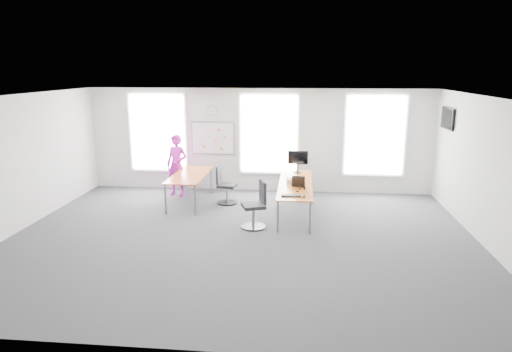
# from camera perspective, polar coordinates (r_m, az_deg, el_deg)

# --- Properties ---
(floor) EXTENTS (10.00, 10.00, 0.00)m
(floor) POSITION_cam_1_polar(r_m,az_deg,el_deg) (9.85, -1.88, -7.83)
(floor) COLOR #2A2B30
(floor) RESTS_ON ground
(ceiling) EXTENTS (10.00, 10.00, 0.00)m
(ceiling) POSITION_cam_1_polar(r_m,az_deg,el_deg) (9.20, -2.03, 9.87)
(ceiling) COLOR white
(ceiling) RESTS_ON ground
(wall_back) EXTENTS (10.00, 0.00, 10.00)m
(wall_back) POSITION_cam_1_polar(r_m,az_deg,el_deg) (13.32, 0.35, 4.47)
(wall_back) COLOR silver
(wall_back) RESTS_ON ground
(wall_front) EXTENTS (10.00, 0.00, 10.00)m
(wall_front) POSITION_cam_1_polar(r_m,az_deg,el_deg) (5.64, -7.43, -8.18)
(wall_front) COLOR silver
(wall_front) RESTS_ON ground
(wall_left) EXTENTS (0.00, 10.00, 10.00)m
(wall_left) POSITION_cam_1_polar(r_m,az_deg,el_deg) (11.22, -28.16, 1.19)
(wall_left) COLOR silver
(wall_left) RESTS_ON ground
(wall_right) EXTENTS (0.00, 10.00, 10.00)m
(wall_right) POSITION_cam_1_polar(r_m,az_deg,el_deg) (10.06, 27.56, 0.01)
(wall_right) COLOR silver
(wall_right) RESTS_ON ground
(window_left) EXTENTS (1.60, 0.06, 2.20)m
(window_left) POSITION_cam_1_polar(r_m,az_deg,el_deg) (13.86, -12.16, 5.36)
(window_left) COLOR white
(window_left) RESTS_ON wall_back
(window_mid) EXTENTS (1.60, 0.06, 2.20)m
(window_mid) POSITION_cam_1_polar(r_m,az_deg,el_deg) (13.23, 1.63, 5.28)
(window_mid) COLOR white
(window_mid) RESTS_ON wall_back
(window_right) EXTENTS (1.60, 0.06, 2.20)m
(window_right) POSITION_cam_1_polar(r_m,az_deg,el_deg) (13.36, 14.62, 4.93)
(window_right) COLOR white
(window_right) RESTS_ON wall_back
(desk_right) EXTENTS (0.83, 3.09, 0.75)m
(desk_right) POSITION_cam_1_polar(r_m,az_deg,el_deg) (11.42, 4.95, -1.17)
(desk_right) COLOR #BC6423
(desk_right) RESTS_ON ground
(desk_left) EXTENTS (0.87, 2.17, 0.79)m
(desk_left) POSITION_cam_1_polar(r_m,az_deg,el_deg) (12.31, -8.27, -0.08)
(desk_left) COLOR #BC6423
(desk_left) RESTS_ON ground
(chair_right) EXTENTS (0.62, 0.62, 1.08)m
(chair_right) POSITION_cam_1_polar(r_m,az_deg,el_deg) (10.37, 0.00, -3.96)
(chair_right) COLOR black
(chair_right) RESTS_ON ground
(chair_left) EXTENTS (0.55, 0.55, 1.03)m
(chair_left) POSITION_cam_1_polar(r_m,az_deg,el_deg) (12.24, -3.90, -1.38)
(chair_left) COLOR black
(chair_left) RESTS_ON ground
(person) EXTENTS (0.73, 0.58, 1.75)m
(person) POSITION_cam_1_polar(r_m,az_deg,el_deg) (13.10, -9.87, 1.34)
(person) COLOR #C41AAA
(person) RESTS_ON ground
(whiteboard) EXTENTS (1.20, 0.03, 0.90)m
(whiteboard) POSITION_cam_1_polar(r_m,az_deg,el_deg) (13.47, -5.41, 4.73)
(whiteboard) COLOR silver
(whiteboard) RESTS_ON wall_back
(wall_clock) EXTENTS (0.30, 0.04, 0.30)m
(wall_clock) POSITION_cam_1_polar(r_m,az_deg,el_deg) (13.38, -5.49, 8.12)
(wall_clock) COLOR gray
(wall_clock) RESTS_ON wall_back
(tv) EXTENTS (0.06, 0.90, 0.55)m
(tv) POSITION_cam_1_polar(r_m,az_deg,el_deg) (12.72, 22.85, 6.64)
(tv) COLOR black
(tv) RESTS_ON wall_right
(keyboard) EXTENTS (0.46, 0.19, 0.02)m
(keyboard) POSITION_cam_1_polar(r_m,az_deg,el_deg) (10.25, 4.42, -2.50)
(keyboard) COLOR black
(keyboard) RESTS_ON desk_right
(mouse) EXTENTS (0.10, 0.14, 0.05)m
(mouse) POSITION_cam_1_polar(r_m,az_deg,el_deg) (10.20, 6.07, -2.54)
(mouse) COLOR black
(mouse) RESTS_ON desk_right
(lens_cap) EXTENTS (0.07, 0.07, 0.01)m
(lens_cap) POSITION_cam_1_polar(r_m,az_deg,el_deg) (10.65, 5.21, -1.95)
(lens_cap) COLOR black
(lens_cap) RESTS_ON desk_right
(headphones) EXTENTS (0.16, 0.09, 0.09)m
(headphones) POSITION_cam_1_polar(r_m,az_deg,el_deg) (10.84, 5.74, -1.48)
(headphones) COLOR black
(headphones) RESTS_ON desk_right
(laptop_sleeve) EXTENTS (0.33, 0.25, 0.26)m
(laptop_sleeve) POSITION_cam_1_polar(r_m,az_deg,el_deg) (11.03, 5.32, -0.74)
(laptop_sleeve) COLOR black
(laptop_sleeve) RESTS_ON desk_right
(paper_stack) EXTENTS (0.34, 0.27, 0.11)m
(paper_stack) POSITION_cam_1_polar(r_m,az_deg,el_deg) (11.46, 4.63, -0.58)
(paper_stack) COLOR beige
(paper_stack) RESTS_ON desk_right
(monitor) EXTENTS (0.55, 0.22, 0.61)m
(monitor) POSITION_cam_1_polar(r_m,az_deg,el_deg) (12.49, 5.26, 2.05)
(monitor) COLOR black
(monitor) RESTS_ON desk_right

